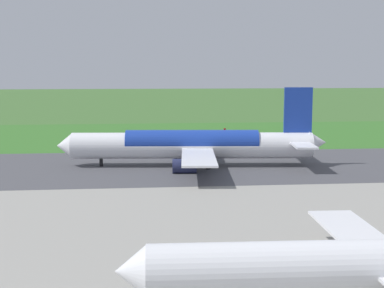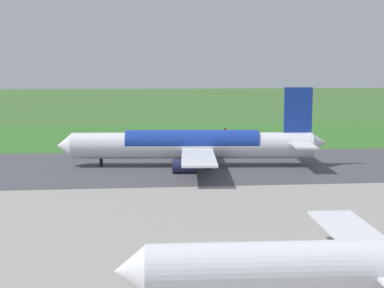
# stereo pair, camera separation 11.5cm
# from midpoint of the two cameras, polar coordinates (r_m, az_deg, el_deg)

# --- Properties ---
(ground_plane) EXTENTS (800.00, 800.00, 0.00)m
(ground_plane) POSITION_cam_midpoint_polar(r_m,az_deg,el_deg) (111.49, -4.53, -2.35)
(ground_plane) COLOR #3D662D
(runway_asphalt) EXTENTS (600.00, 39.18, 0.06)m
(runway_asphalt) POSITION_cam_midpoint_polar(r_m,az_deg,el_deg) (111.49, -4.53, -2.34)
(runway_asphalt) COLOR #47474C
(runway_asphalt) RESTS_ON ground
(grass_verge_foreground) EXTENTS (600.00, 80.00, 0.04)m
(grass_verge_foreground) POSITION_cam_midpoint_polar(r_m,az_deg,el_deg) (156.66, -4.86, 0.62)
(grass_verge_foreground) COLOR #346B27
(grass_verge_foreground) RESTS_ON ground
(airliner_main) EXTENTS (54.15, 44.35, 15.88)m
(airliner_main) POSITION_cam_midpoint_polar(r_m,az_deg,el_deg) (111.31, 0.17, -0.07)
(airliner_main) COLOR white
(airliner_main) RESTS_ON ground
(no_stopping_sign) EXTENTS (0.60, 0.10, 2.65)m
(no_stopping_sign) POSITION_cam_midpoint_polar(r_m,az_deg,el_deg) (157.17, 3.35, 1.23)
(no_stopping_sign) COLOR slate
(no_stopping_sign) RESTS_ON ground
(traffic_cone_orange) EXTENTS (0.40, 0.40, 0.55)m
(traffic_cone_orange) POSITION_cam_midpoint_polar(r_m,az_deg,el_deg) (157.02, 0.82, 0.76)
(traffic_cone_orange) COLOR orange
(traffic_cone_orange) RESTS_ON ground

